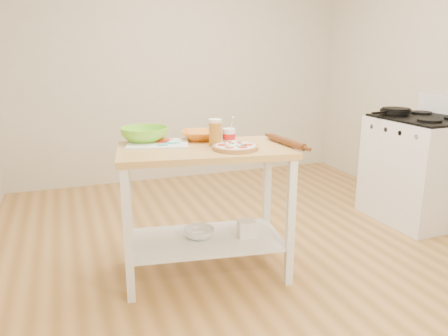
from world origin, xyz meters
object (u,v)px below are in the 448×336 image
(green_bowl, at_px, (145,135))
(shelf_bin, at_px, (246,228))
(beer_pint, at_px, (215,132))
(spatula, at_px, (168,144))
(skillet, at_px, (395,111))
(knife, at_px, (148,141))
(pizza, at_px, (235,147))
(prep_island, at_px, (205,185))
(yogurt_tub, at_px, (229,136))
(rolling_pin, at_px, (286,142))
(gas_stove, at_px, (419,169))
(orange_bowl, at_px, (200,135))
(cutting_board, at_px, (158,143))
(shelf_glass_bowl, at_px, (199,233))

(green_bowl, xyz_separation_m, shelf_bin, (0.61, -0.37, -0.63))
(beer_pint, bearing_deg, spatula, 164.93)
(skillet, distance_m, beer_pint, 1.97)
(skillet, relative_size, knife, 1.60)
(pizza, bearing_deg, prep_island, 142.69)
(prep_island, distance_m, knife, 0.49)
(pizza, xyz_separation_m, beer_pint, (-0.08, 0.16, 0.07))
(pizza, relative_size, yogurt_tub, 1.58)
(beer_pint, bearing_deg, rolling_pin, -20.99)
(gas_stove, bearing_deg, yogurt_tub, -173.38)
(orange_bowl, xyz_separation_m, beer_pint, (0.04, -0.21, 0.06))
(gas_stove, relative_size, orange_bowl, 4.22)
(skillet, xyz_separation_m, cutting_board, (-2.25, -0.33, -0.07))
(gas_stove, bearing_deg, green_bowl, 178.99)
(pizza, bearing_deg, knife, 141.59)
(knife, relative_size, shelf_bin, 2.37)
(orange_bowl, bearing_deg, yogurt_tub, -54.23)
(cutting_board, xyz_separation_m, green_bowl, (-0.06, 0.11, 0.04))
(skillet, relative_size, yogurt_tub, 2.35)
(shelf_bin, bearing_deg, spatula, 160.73)
(skillet, height_order, cutting_board, skillet)
(spatula, xyz_separation_m, beer_pint, (0.30, -0.08, 0.07))
(prep_island, distance_m, rolling_pin, 0.61)
(pizza, bearing_deg, shelf_glass_bowl, 142.73)
(shelf_glass_bowl, bearing_deg, rolling_pin, -16.58)
(skillet, bearing_deg, prep_island, -174.26)
(skillet, height_order, orange_bowl, skillet)
(knife, bearing_deg, spatula, -50.22)
(beer_pint, relative_size, shelf_bin, 1.52)
(cutting_board, xyz_separation_m, orange_bowl, (0.31, 0.05, 0.02))
(spatula, distance_m, orange_bowl, 0.30)
(prep_island, xyz_separation_m, skillet, (1.99, 0.53, 0.33))
(shelf_glass_bowl, bearing_deg, cutting_board, 144.16)
(orange_bowl, height_order, beer_pint, beer_pint)
(pizza, height_order, knife, pizza)
(gas_stove, distance_m, orange_bowl, 2.13)
(skillet, bearing_deg, cutting_board, 179.28)
(green_bowl, xyz_separation_m, rolling_pin, (0.85, -0.44, -0.03))
(prep_island, distance_m, green_bowl, 0.54)
(skillet, distance_m, shelf_bin, 1.92)
(pizza, height_order, shelf_glass_bowl, pizza)
(skillet, bearing_deg, green_bowl, 176.33)
(gas_stove, relative_size, rolling_pin, 2.74)
(rolling_pin, bearing_deg, gas_stove, 15.69)
(orange_bowl, xyz_separation_m, shelf_glass_bowl, (-0.09, -0.21, -0.64))
(prep_island, relative_size, cutting_board, 2.58)
(pizza, relative_size, spatula, 1.95)
(beer_pint, height_order, yogurt_tub, yogurt_tub)
(spatula, xyz_separation_m, shelf_bin, (0.50, -0.17, -0.60))
(skillet, xyz_separation_m, green_bowl, (-2.32, -0.22, -0.02))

